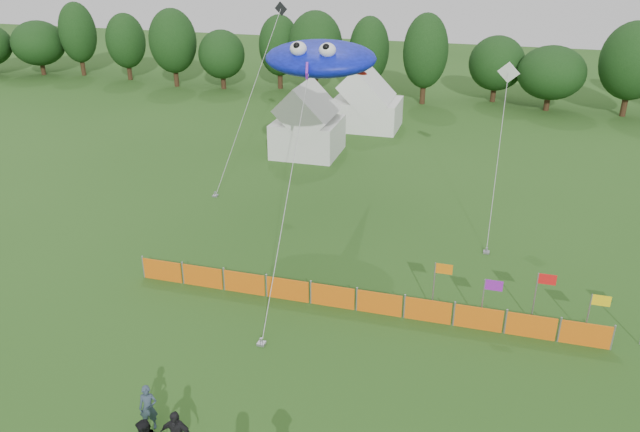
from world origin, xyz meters
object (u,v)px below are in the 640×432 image
(tent_left, at_px, (308,126))
(stingray_kite, at_px, (323,57))
(tent_right, at_px, (366,105))
(barrier_fence, at_px, (356,300))
(spectator_a, at_px, (148,407))

(tent_left, relative_size, stingray_kite, 0.22)
(tent_right, distance_m, barrier_fence, 27.11)
(tent_right, xyz_separation_m, stingray_kite, (1.10, -16.84, 6.69))
(tent_left, distance_m, spectator_a, 27.70)
(barrier_fence, height_order, spectator_a, spectator_a)
(barrier_fence, bearing_deg, spectator_a, -119.40)
(tent_left, distance_m, tent_right, 7.97)
(tent_right, distance_m, spectator_a, 35.04)
(tent_right, relative_size, stingray_kite, 0.26)
(barrier_fence, relative_size, stingray_kite, 0.96)
(tent_left, xyz_separation_m, tent_right, (2.64, 7.52, -0.11))
(spectator_a, bearing_deg, tent_left, 77.69)
(spectator_a, xyz_separation_m, stingray_kite, (0.60, 18.18, 7.81))
(tent_right, height_order, stingray_kite, stingray_kite)
(barrier_fence, xyz_separation_m, spectator_a, (-4.77, -8.46, 0.30))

